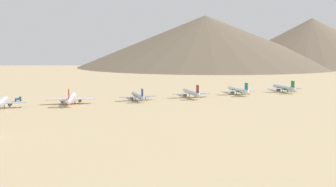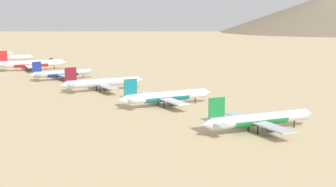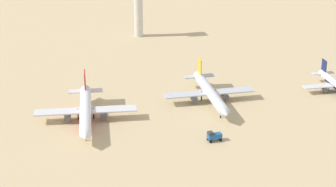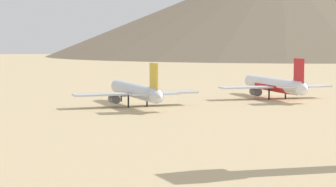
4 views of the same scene
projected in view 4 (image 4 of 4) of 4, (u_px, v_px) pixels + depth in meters
The scene contains 5 objects.
parked_jet_4 at pixel (274, 85), 208.29m from camera, with size 48.83×39.95×14.13m.
parked_jet_5 at pixel (135, 91), 182.89m from camera, with size 47.00×38.23×13.55m.
service_truck at pixel (129, 90), 218.27m from camera, with size 3.03×5.36×3.90m.
desert_hill_3 at pixel (312, 31), 988.69m from camera, with size 443.00×443.00×74.19m, color #847056.
desert_hill_4 at pixel (280, 9), 872.14m from camera, with size 664.63×664.63×133.97m, color #70604C.
Camera 4 is at (-176.52, 173.54, 19.17)m, focal length 65.25 mm.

